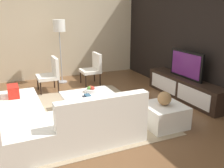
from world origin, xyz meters
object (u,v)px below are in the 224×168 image
at_px(fruit_bowl, 91,90).
at_px(decorative_ball, 164,98).
at_px(ottoman, 163,115).
at_px(media_console, 184,88).
at_px(coffee_table, 90,103).
at_px(sectional_couch, 45,120).
at_px(floor_lamp, 59,29).
at_px(television, 186,65).
at_px(book_stack, 88,97).
at_px(accent_chair_far, 93,67).
at_px(accent_chair_near, 51,72).

relative_size(fruit_bowl, decorative_ball, 1.14).
bearing_deg(ottoman, decorative_ball, 0.00).
distance_m(media_console, coffee_table, 2.30).
xyz_separation_m(sectional_couch, floor_lamp, (-3.02, 0.99, 1.21)).
height_order(sectional_couch, decorative_ball, sectional_couch).
bearing_deg(television, decorative_ball, -52.44).
relative_size(sectional_couch, floor_lamp, 1.31).
distance_m(media_console, sectional_couch, 3.33).
xyz_separation_m(coffee_table, book_stack, (0.22, -0.12, 0.22)).
xyz_separation_m(television, sectional_couch, (0.49, -3.29, -0.53)).
height_order(sectional_couch, ottoman, sectional_couch).
distance_m(television, coffee_table, 2.38).
height_order(sectional_couch, accent_chair_far, accent_chair_far).
bearing_deg(coffee_table, ottoman, 42.78).
xyz_separation_m(floor_lamp, accent_chair_far, (0.53, 0.77, -1.01)).
bearing_deg(ottoman, sectional_couch, -103.91).
height_order(accent_chair_near, floor_lamp, floor_lamp).
xyz_separation_m(television, book_stack, (0.12, -2.42, -0.39)).
distance_m(accent_chair_far, book_stack, 2.30).
bearing_deg(decorative_ball, book_stack, -127.62).
xyz_separation_m(television, decorative_ball, (0.99, -1.29, -0.29)).
distance_m(coffee_table, fruit_bowl, 0.31).
bearing_deg(decorative_ball, coffee_table, -137.22).
height_order(television, floor_lamp, floor_lamp).
relative_size(media_console, coffee_table, 2.22).
distance_m(media_console, accent_chair_near, 3.31).
height_order(accent_chair_near, accent_chair_far, same).
relative_size(television, decorative_ball, 4.21).
distance_m(coffee_table, accent_chair_near, 1.83).
relative_size(media_console, floor_lamp, 1.32).
height_order(sectional_couch, book_stack, sectional_couch).
bearing_deg(book_stack, accent_chair_near, -171.04).
height_order(accent_chair_near, decorative_ball, accent_chair_near).
relative_size(media_console, accent_chair_far, 2.67).
bearing_deg(coffee_table, decorative_ball, 42.78).
bearing_deg(fruit_bowl, coffee_table, -28.64).
distance_m(floor_lamp, fruit_bowl, 2.49).
height_order(television, fruit_bowl, television).
bearing_deg(accent_chair_far, floor_lamp, -131.05).
relative_size(media_console, decorative_ball, 9.40).
bearing_deg(sectional_couch, floor_lamp, 161.83).
bearing_deg(sectional_couch, ottoman, 76.09).
bearing_deg(floor_lamp, fruit_bowl, 2.56).
bearing_deg(coffee_table, sectional_couch, -59.17).
relative_size(sectional_couch, accent_chair_far, 2.65).
xyz_separation_m(floor_lamp, decorative_ball, (3.52, 1.01, -0.97)).
xyz_separation_m(television, accent_chair_far, (-2.00, -1.53, -0.32)).
relative_size(coffee_table, decorative_ball, 4.24).
xyz_separation_m(media_console, fruit_bowl, (-0.28, -2.20, 0.18)).
relative_size(television, sectional_couch, 0.45).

